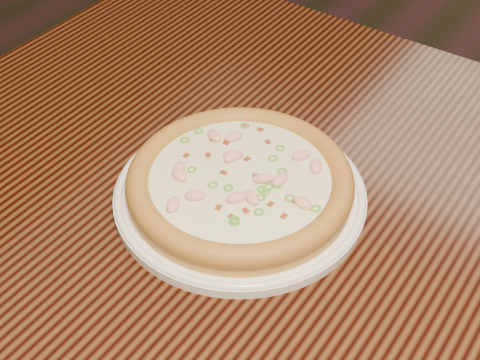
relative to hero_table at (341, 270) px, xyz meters
The scene contains 4 objects.
ground 1.05m from the hero_table, 105.32° to the left, with size 9.00×9.00×0.00m, color black.
hero_table is the anchor object (origin of this frame).
plate 0.17m from the hero_table, 157.38° to the right, with size 0.30×0.30×0.02m.
pizza 0.18m from the hero_table, 157.40° to the right, with size 0.26×0.26×0.03m.
Camera 1 is at (0.42, -1.31, 1.30)m, focal length 50.00 mm.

